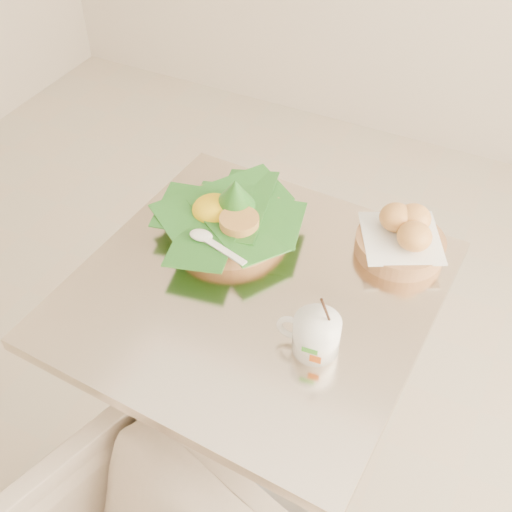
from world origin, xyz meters
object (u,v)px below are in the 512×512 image
at_px(bread_basket, 403,237).
at_px(coffee_mug, 315,334).
at_px(cafe_table, 253,354).
at_px(rice_basket, 229,215).

xyz_separation_m(bread_basket, coffee_mug, (-0.06, -0.33, 0.00)).
relative_size(bread_basket, coffee_mug, 1.44).
height_order(cafe_table, coffee_mug, coffee_mug).
height_order(rice_basket, bread_basket, rice_basket).
relative_size(cafe_table, coffee_mug, 4.94).
xyz_separation_m(cafe_table, rice_basket, (-0.13, 0.13, 0.26)).
height_order(bread_basket, coffee_mug, coffee_mug).
xyz_separation_m(rice_basket, bread_basket, (0.36, 0.11, -0.00)).
height_order(cafe_table, bread_basket, bread_basket).
bearing_deg(coffee_mug, cafe_table, 153.18).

